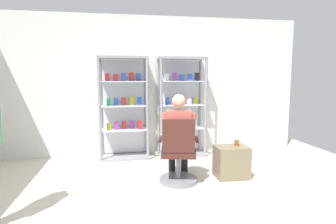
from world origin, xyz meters
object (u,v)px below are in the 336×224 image
at_px(display_cabinet_right, 181,106).
at_px(storage_crate, 231,162).
at_px(seated_shopkeeper, 178,133).
at_px(tea_glass, 237,143).
at_px(office_chair, 178,157).
at_px(display_cabinet_left, 124,107).

height_order(display_cabinet_right, storage_crate, display_cabinet_right).
distance_m(seated_shopkeeper, tea_glass, 0.92).
xyz_separation_m(seated_shopkeeper, storage_crate, (0.82, -0.06, -0.47)).
xyz_separation_m(office_chair, storage_crate, (0.85, 0.10, -0.15)).
bearing_deg(storage_crate, display_cabinet_right, 109.63).
xyz_separation_m(office_chair, tea_glass, (0.94, 0.13, 0.14)).
bearing_deg(display_cabinet_right, tea_glass, -66.79).
bearing_deg(office_chair, display_cabinet_right, 76.51).
relative_size(display_cabinet_right, seated_shopkeeper, 1.47).
xyz_separation_m(display_cabinet_left, seated_shopkeeper, (0.77, -1.32, -0.25)).
relative_size(storage_crate, tea_glass, 5.23).
distance_m(display_cabinet_right, tea_glass, 1.53).
bearing_deg(tea_glass, seated_shopkeeper, 178.09).
xyz_separation_m(display_cabinet_right, tea_glass, (0.58, -1.35, -0.43)).
height_order(display_cabinet_left, seated_shopkeeper, display_cabinet_left).
height_order(storage_crate, tea_glass, tea_glass).
height_order(display_cabinet_left, office_chair, display_cabinet_left).
distance_m(display_cabinet_left, office_chair, 1.75).
bearing_deg(display_cabinet_left, display_cabinet_right, -0.03).
relative_size(office_chair, storage_crate, 1.98).
distance_m(display_cabinet_left, tea_glass, 2.20).
bearing_deg(tea_glass, display_cabinet_right, 113.21).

